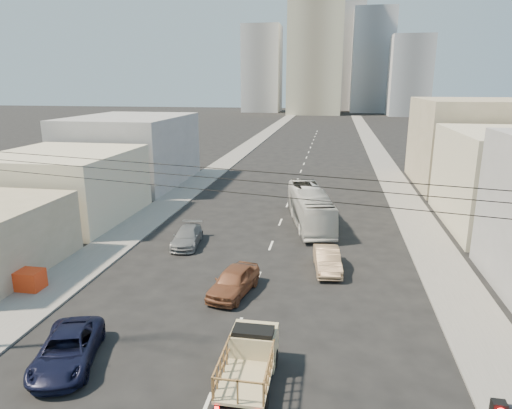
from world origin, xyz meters
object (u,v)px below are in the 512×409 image
(sedan_brown, at_px, (234,281))
(city_bus, at_px, (310,207))
(flatbed_pickup, at_px, (250,358))
(sedan_grey, at_px, (187,237))
(crate_stack, at_px, (27,280))
(sedan_tan, at_px, (327,260))
(navy_pickup, at_px, (67,350))

(sedan_brown, bearing_deg, city_bus, 87.35)
(flatbed_pickup, height_order, city_bus, city_bus)
(sedan_grey, bearing_deg, crate_stack, -133.42)
(sedan_tan, distance_m, sedan_grey, 10.88)
(flatbed_pickup, bearing_deg, navy_pickup, -178.90)
(sedan_brown, distance_m, sedan_tan, 6.79)
(navy_pickup, distance_m, city_bus, 23.85)
(navy_pickup, xyz_separation_m, sedan_grey, (0.41, 15.25, -0.03))
(flatbed_pickup, distance_m, city_bus, 21.89)
(city_bus, relative_size, sedan_tan, 2.51)
(navy_pickup, bearing_deg, flatbed_pickup, -15.10)
(flatbed_pickup, bearing_deg, sedan_brown, 107.00)
(sedan_grey, bearing_deg, city_bus, 31.27)
(sedan_tan, bearing_deg, sedan_brown, -147.51)
(navy_pickup, relative_size, sedan_tan, 1.15)
(navy_pickup, bearing_deg, city_bus, 51.19)
(sedan_brown, relative_size, crate_stack, 2.54)
(city_bus, bearing_deg, navy_pickup, -124.59)
(sedan_tan, distance_m, crate_stack, 18.24)
(navy_pickup, relative_size, sedan_grey, 1.10)
(sedan_grey, distance_m, crate_stack, 11.28)
(city_bus, height_order, sedan_grey, city_bus)
(sedan_brown, height_order, sedan_grey, sedan_brown)
(navy_pickup, bearing_deg, sedan_brown, 38.39)
(crate_stack, bearing_deg, flatbed_pickup, -22.99)
(navy_pickup, xyz_separation_m, sedan_tan, (10.85, 12.21, 0.02))
(sedan_brown, distance_m, sedan_grey, 9.01)
(sedan_brown, relative_size, sedan_tan, 1.04)
(flatbed_pickup, xyz_separation_m, navy_pickup, (-7.97, -0.15, -0.39))
(sedan_grey, relative_size, crate_stack, 2.55)
(flatbed_pickup, xyz_separation_m, crate_stack, (-14.36, 6.09, -0.40))
(city_bus, bearing_deg, crate_stack, -146.59)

